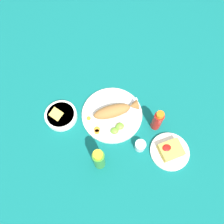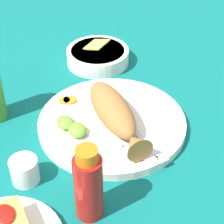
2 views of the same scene
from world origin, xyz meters
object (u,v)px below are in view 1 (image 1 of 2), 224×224
Objects in this scene: guacamole_bowl at (61,116)px; salt_cup at (140,146)px; fork_near at (124,105)px; side_plate_fries at (170,151)px; hot_sauce_bottle_red at (157,121)px; fork_far at (128,112)px; main_plate at (112,114)px; hot_sauce_bottle_green at (99,159)px; fried_fish at (115,110)px.

salt_cup is at bearing 137.26° from guacamole_bowl.
fork_near reaches higher than side_plate_fries.
fork_near is 1.31× the size of hot_sauce_bottle_red.
salt_cup reaches higher than fork_far.
hot_sauce_bottle_red is 2.80× the size of salt_cup.
salt_cup is (0.01, 0.23, 0.00)m from fork_near.
salt_cup is 0.14m from side_plate_fries.
main_plate is 1.78× the size of hot_sauce_bottle_green.
guacamole_bowl is at bearing -70.30° from hot_sauce_bottle_green.
side_plate_fries is at bearing -101.37° from fork_far.
guacamole_bowl is (0.30, -0.28, 0.00)m from salt_cup.
fork_near is 1.18× the size of guacamole_bowl.
fork_near is 0.32m from side_plate_fries.
hot_sauce_bottle_red is at bearing -87.68° from side_plate_fries.
hot_sauce_bottle_green reaches higher than main_plate.
main_plate is 0.26m from hot_sauce_bottle_green.
main_plate is 0.23m from hot_sauce_bottle_red.
hot_sauce_bottle_green is 0.31m from guacamole_bowl.
fried_fish is 0.27m from guacamole_bowl.
hot_sauce_bottle_green is 0.21m from salt_cup.
salt_cup is (-0.20, -0.01, -0.06)m from hot_sauce_bottle_green.
fried_fish reaches higher than fork_near.
fried_fish is at bearing -126.48° from hot_sauce_bottle_green.
hot_sauce_bottle_red is at bearing 153.62° from guacamole_bowl.
guacamole_bowl is (0.43, -0.35, 0.01)m from side_plate_fries.
main_plate is 1.90× the size of fork_far.
guacamole_bowl is (0.24, -0.08, 0.01)m from main_plate.
hot_sauce_bottle_green is 3.36× the size of salt_cup.
hot_sauce_bottle_green reaches higher than fried_fish.
fried_fish is 0.32m from side_plate_fries.
fried_fish reaches higher than side_plate_fries.
hot_sauce_bottle_red reaches higher than main_plate.
hot_sauce_bottle_red is (-0.11, 0.16, 0.05)m from fork_near.
fried_fish reaches higher than main_plate.
main_plate is 2.14× the size of hot_sauce_bottle_red.
fork_far is 0.29m from hot_sauce_bottle_green.
fork_far is 1.13× the size of hot_sauce_bottle_red.
fork_far is at bearing -66.65° from side_plate_fries.
side_plate_fries is at bearing 150.01° from salt_cup.
main_plate is 0.25m from guacamole_bowl.
guacamole_bowl is (0.32, -0.10, 0.00)m from fork_far.
side_plate_fries is (-0.11, 0.25, -0.01)m from fork_far.
fried_fish reaches higher than salt_cup.
hot_sauce_bottle_red is 0.33m from hot_sauce_bottle_green.
hot_sauce_bottle_red is 0.78× the size of side_plate_fries.
salt_cup is (0.12, 0.07, -0.05)m from hot_sauce_bottle_red.
fried_fish is 4.51× the size of salt_cup.
fork_far is (-0.08, 0.02, 0.01)m from main_plate.
main_plate is at bearing -0.00° from fried_fish.
main_plate is 0.04m from fried_fish.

